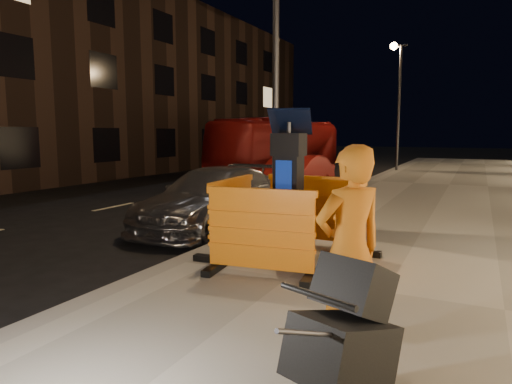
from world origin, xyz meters
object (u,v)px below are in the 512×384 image
at_px(barrier_front, 261,233).
at_px(barrier_back, 309,210).
at_px(parking_kiosk, 288,190).
at_px(barrier_kerbside, 232,215).
at_px(bus_doubledecker, 280,175).
at_px(stroller, 343,343).
at_px(man, 349,250).
at_px(car_red, 294,197).
at_px(barrier_bldgside, 351,226).
at_px(car_silver, 214,227).

height_order(barrier_front, barrier_back, same).
relative_size(parking_kiosk, barrier_kerbside, 1.40).
xyz_separation_m(barrier_kerbside, bus_doubledecker, (-5.06, 13.82, -0.73)).
distance_m(barrier_kerbside, stroller, 4.32).
bearing_deg(man, stroller, 53.14).
height_order(car_red, bus_doubledecker, bus_doubledecker).
xyz_separation_m(barrier_front, car_red, (-2.69, 8.05, -0.73)).
height_order(barrier_front, car_red, barrier_front).
relative_size(car_red, bus_doubledecker, 0.42).
bearing_deg(man, barrier_front, -93.77).
distance_m(barrier_bldgside, car_silver, 4.10).
bearing_deg(barrier_front, car_silver, 123.31).
height_order(parking_kiosk, barrier_back, parking_kiosk).
bearing_deg(stroller, barrier_kerbside, 149.34).
bearing_deg(stroller, man, 123.14).
relative_size(barrier_bldgside, car_silver, 0.34).
height_order(parking_kiosk, barrier_front, parking_kiosk).
bearing_deg(barrier_back, car_silver, 157.85).
relative_size(barrier_bldgside, bus_doubledecker, 0.16).
xyz_separation_m(car_red, man, (4.24, -9.57, 1.04)).
bearing_deg(car_red, car_silver, -86.16).
bearing_deg(car_red, bus_doubledecker, 118.45).
xyz_separation_m(car_silver, man, (4.09, -4.50, 1.04)).
relative_size(barrier_front, barrier_bldgside, 1.00).
distance_m(barrier_front, man, 2.19).
distance_m(barrier_back, barrier_bldgside, 1.34).
height_order(barrier_bldgside, car_red, barrier_bldgside).
height_order(barrier_front, stroller, barrier_front).
bearing_deg(barrier_bldgside, stroller, -166.67).
relative_size(barrier_kerbside, barrier_bldgside, 1.00).
distance_m(barrier_front, barrier_back, 1.90).
xyz_separation_m(barrier_back, car_red, (-2.69, 6.15, -0.73)).
xyz_separation_m(car_silver, stroller, (4.29, -5.40, 0.65)).
height_order(parking_kiosk, car_silver, parking_kiosk).
xyz_separation_m(barrier_kerbside, stroller, (2.70, -3.37, -0.08)).
bearing_deg(car_silver, barrier_front, -48.58).
height_order(car_red, stroller, stroller).
relative_size(barrier_kerbside, car_silver, 0.34).
bearing_deg(bus_doubledecker, car_red, -60.12).
xyz_separation_m(barrier_front, man, (1.55, -1.52, 0.31)).
bearing_deg(car_silver, bus_doubledecker, 107.48).
bearing_deg(barrier_bldgside, barrier_front, 134.93).
bearing_deg(bus_doubledecker, man, -61.54).
bearing_deg(barrier_back, barrier_front, -89.07).
relative_size(bus_doubledecker, man, 5.36).
height_order(barrier_bldgside, man, man).
bearing_deg(stroller, barrier_front, 146.53).
xyz_separation_m(barrier_back, car_silver, (-2.53, 1.08, -0.73)).
bearing_deg(barrier_front, parking_kiosk, 82.93).
bearing_deg(barrier_bldgside, barrier_kerbside, 89.93).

